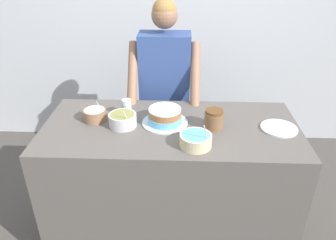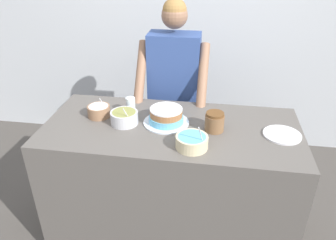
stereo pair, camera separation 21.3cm
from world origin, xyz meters
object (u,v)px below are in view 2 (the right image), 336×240
at_px(person_baker, 174,83).
at_px(frosting_bowl_blue, 192,141).
at_px(frosting_bowl_white, 99,111).
at_px(ceramic_plate, 282,135).
at_px(drinking_glass, 131,106).
at_px(frosting_bowl_olive, 124,117).
at_px(stoneware_jar, 215,122).
at_px(cake, 166,117).

distance_m(person_baker, frosting_bowl_blue, 0.88).
bearing_deg(frosting_bowl_white, ceramic_plate, -3.42).
distance_m(frosting_bowl_blue, drinking_glass, 0.61).
distance_m(frosting_bowl_olive, drinking_glass, 0.15).
height_order(drinking_glass, ceramic_plate, drinking_glass).
relative_size(frosting_bowl_olive, ceramic_plate, 0.77).
bearing_deg(stoneware_jar, frosting_bowl_olive, -179.85).
bearing_deg(frosting_bowl_white, person_baker, 50.46).
bearing_deg(drinking_glass, cake, -21.09).
bearing_deg(frosting_bowl_blue, cake, 126.08).
bearing_deg(person_baker, frosting_bowl_white, -129.54).
xyz_separation_m(cake, frosting_bowl_olive, (-0.28, -0.05, -0.00)).
height_order(frosting_bowl_white, stoneware_jar, frosting_bowl_white).
bearing_deg(frosting_bowl_olive, ceramic_plate, -0.00).
bearing_deg(drinking_glass, person_baker, 62.64).
distance_m(cake, frosting_bowl_white, 0.48).
distance_m(frosting_bowl_white, stoneware_jar, 0.81).
bearing_deg(ceramic_plate, frosting_bowl_white, 176.58).
distance_m(frosting_bowl_blue, stoneware_jar, 0.26).
height_order(cake, ceramic_plate, cake).
bearing_deg(cake, ceramic_plate, -3.56).
xyz_separation_m(drinking_glass, stoneware_jar, (0.60, -0.15, 0.00)).
height_order(frosting_bowl_blue, drinking_glass, frosting_bowl_blue).
height_order(person_baker, stoneware_jar, person_baker).
relative_size(cake, frosting_bowl_olive, 1.68).
height_order(ceramic_plate, stoneware_jar, stoneware_jar).
xyz_separation_m(cake, frosting_bowl_white, (-0.48, 0.03, -0.01)).
xyz_separation_m(frosting_bowl_blue, drinking_glass, (-0.47, 0.38, 0.02)).
height_order(cake, drinking_glass, drinking_glass).
xyz_separation_m(frosting_bowl_white, drinking_glass, (0.21, 0.08, 0.02)).
bearing_deg(person_baker, drinking_glass, -117.36).
xyz_separation_m(frosting_bowl_olive, ceramic_plate, (1.04, -0.00, -0.04)).
bearing_deg(person_baker, ceramic_plate, -38.49).
relative_size(drinking_glass, stoneware_jar, 0.95).
distance_m(person_baker, frosting_bowl_white, 0.71).
bearing_deg(ceramic_plate, frosting_bowl_olive, 180.00).
xyz_separation_m(frosting_bowl_olive, drinking_glass, (0.01, 0.15, 0.01)).
bearing_deg(ceramic_plate, stoneware_jar, 179.79).
height_order(frosting_bowl_olive, stoneware_jar, frosting_bowl_olive).
bearing_deg(cake, frosting_bowl_blue, -53.92).
height_order(frosting_bowl_blue, ceramic_plate, frosting_bowl_blue).
bearing_deg(stoneware_jar, frosting_bowl_white, 174.87).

